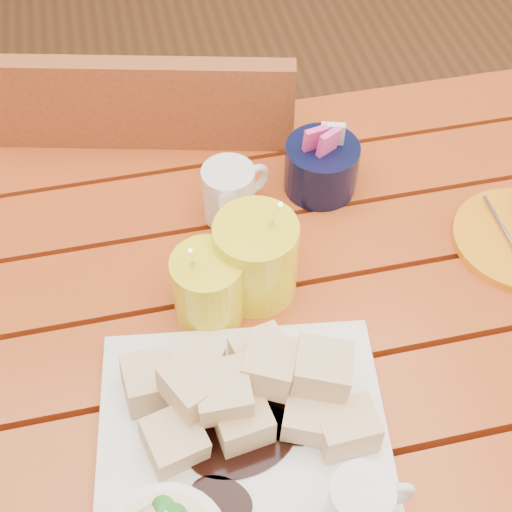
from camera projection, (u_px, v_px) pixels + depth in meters
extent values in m
cube|color=#A33C15|center=(236.00, 438.00, 0.75)|extent=(1.20, 0.11, 0.03)
cube|color=#A33C15|center=(217.00, 347.00, 0.82)|extent=(1.20, 0.11, 0.03)
cube|color=#A33C15|center=(200.00, 271.00, 0.89)|extent=(1.20, 0.11, 0.03)
cube|color=#A33C15|center=(186.00, 206.00, 0.96)|extent=(1.20, 0.11, 0.03)
cube|color=#A33C15|center=(174.00, 150.00, 1.03)|extent=(1.20, 0.11, 0.03)
cube|color=#A33C15|center=(176.00, 169.00, 1.09)|extent=(1.12, 0.04, 0.08)
cylinder|color=#A33C15|center=(467.00, 248.00, 1.40)|extent=(0.06, 0.06, 0.72)
cube|color=white|center=(245.00, 455.00, 0.72)|extent=(0.33, 0.33, 0.02)
cube|color=gold|center=(268.00, 365.00, 0.71)|extent=(0.07, 0.07, 0.04)
cube|color=gold|center=(261.00, 357.00, 0.75)|extent=(0.06, 0.06, 0.04)
cube|color=gold|center=(242.00, 420.00, 0.71)|extent=(0.06, 0.06, 0.04)
cube|color=gold|center=(149.00, 382.00, 0.74)|extent=(0.06, 0.06, 0.04)
cube|color=gold|center=(175.00, 440.00, 0.70)|extent=(0.06, 0.06, 0.04)
cube|color=gold|center=(322.00, 374.00, 0.74)|extent=(0.06, 0.06, 0.04)
cube|color=gold|center=(194.00, 385.00, 0.70)|extent=(0.07, 0.07, 0.04)
cube|color=gold|center=(347.00, 427.00, 0.70)|extent=(0.05, 0.05, 0.04)
cube|color=gold|center=(196.00, 369.00, 0.74)|extent=(0.07, 0.07, 0.04)
cube|color=gold|center=(311.00, 416.00, 0.71)|extent=(0.07, 0.07, 0.04)
cube|color=gold|center=(223.00, 391.00, 0.69)|extent=(0.05, 0.05, 0.04)
cube|color=gold|center=(322.00, 370.00, 0.71)|extent=(0.07, 0.07, 0.04)
cone|color=#2D8C33|center=(161.00, 510.00, 0.59)|extent=(0.03, 0.03, 0.03)
cylinder|color=white|center=(360.00, 503.00, 0.65)|extent=(0.06, 0.06, 0.06)
cylinder|color=black|center=(363.00, 492.00, 0.62)|extent=(0.05, 0.05, 0.01)
torus|color=white|center=(395.00, 495.00, 0.65)|extent=(0.04, 0.01, 0.04)
cylinder|color=yellow|center=(256.00, 258.00, 0.82)|extent=(0.10, 0.10, 0.11)
cylinder|color=black|center=(256.00, 233.00, 0.78)|extent=(0.08, 0.08, 0.01)
torus|color=yellow|center=(207.00, 258.00, 0.82)|extent=(0.07, 0.03, 0.07)
cylinder|color=silver|center=(268.00, 228.00, 0.80)|extent=(0.02, 0.07, 0.14)
cylinder|color=yellow|center=(208.00, 287.00, 0.80)|extent=(0.08, 0.08, 0.09)
cylinder|color=black|center=(207.00, 266.00, 0.77)|extent=(0.07, 0.07, 0.01)
torus|color=yellow|center=(245.00, 272.00, 0.82)|extent=(0.06, 0.03, 0.06)
cylinder|color=silver|center=(193.00, 266.00, 0.78)|extent=(0.01, 0.06, 0.12)
cylinder|color=white|center=(229.00, 194.00, 0.90)|extent=(0.07, 0.07, 0.08)
cylinder|color=white|center=(228.00, 173.00, 0.87)|extent=(0.05, 0.05, 0.01)
cone|color=white|center=(233.00, 197.00, 0.86)|extent=(0.03, 0.03, 0.03)
torus|color=white|center=(259.00, 188.00, 0.91)|extent=(0.05, 0.03, 0.05)
cylinder|color=black|center=(321.00, 167.00, 0.94)|extent=(0.10, 0.10, 0.07)
cube|color=#FB44AA|center=(315.00, 141.00, 0.90)|extent=(0.03, 0.02, 0.05)
cube|color=white|center=(332.00, 136.00, 0.91)|extent=(0.03, 0.02, 0.05)
cube|color=#FB44AA|center=(328.00, 145.00, 0.90)|extent=(0.03, 0.03, 0.05)
cylinder|color=silver|center=(505.00, 231.00, 0.90)|extent=(0.01, 0.12, 0.01)
cube|color=brown|center=(178.00, 199.00, 1.39)|extent=(0.51, 0.51, 0.03)
cylinder|color=brown|center=(269.00, 211.00, 1.67)|extent=(0.04, 0.04, 0.42)
cylinder|color=brown|center=(117.00, 208.00, 1.68)|extent=(0.04, 0.04, 0.42)
cylinder|color=brown|center=(267.00, 341.00, 1.44)|extent=(0.04, 0.04, 0.42)
cylinder|color=brown|center=(91.00, 337.00, 1.45)|extent=(0.04, 0.04, 0.42)
cube|color=brown|center=(153.00, 183.00, 1.08)|extent=(0.41, 0.13, 0.44)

